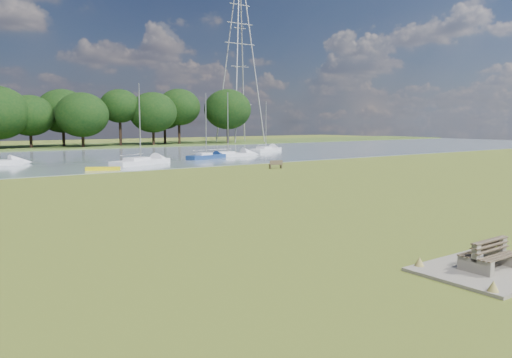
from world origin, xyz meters
TOP-DOWN VIEW (x-y plane):
  - ground at (0.00, 0.00)m, footprint 220.00×220.00m
  - river at (0.00, 42.00)m, footprint 220.00×40.00m
  - far_bank at (0.00, 72.00)m, footprint 220.00×20.00m
  - concrete_pad at (0.00, -14.00)m, footprint 4.20×3.20m
  - bench_pair at (-0.00, -14.00)m, footprint 1.81×1.08m
  - riverbank_bench at (15.56, 16.57)m, footprint 1.40×0.75m
  - kayak at (1.00, 24.23)m, footprint 3.17×1.96m
  - pylon at (47.20, 70.00)m, footprint 7.70×5.40m
  - sailboat_1 at (20.50, 33.19)m, footprint 7.17×2.50m
  - sailboat_3 at (6.24, 27.96)m, footprint 7.34×4.70m
  - sailboat_4 at (31.41, 39.45)m, footprint 6.90×4.43m
  - sailboat_5 at (16.13, 31.26)m, footprint 5.72×2.97m

SIDE VIEW (x-z plane):
  - ground at x=0.00m, z-range 0.00..0.00m
  - river at x=0.00m, z-range -0.05..0.05m
  - far_bank at x=0.00m, z-range -0.20..0.20m
  - concrete_pad at x=0.00m, z-range 0.00..0.10m
  - kayak at x=1.00m, z-range 0.05..0.36m
  - riverbank_bench at x=15.56m, z-range 0.00..0.83m
  - sailboat_1 at x=20.50m, z-range -3.70..4.61m
  - sailboat_4 at x=31.41m, z-range -3.30..4.29m
  - bench_pair at x=0.00m, z-range 0.01..0.98m
  - sailboat_5 at x=16.13m, z-range -3.47..4.52m
  - sailboat_3 at x=6.24m, z-range -3.74..4.78m
  - pylon at x=47.20m, z-range 4.39..39.27m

